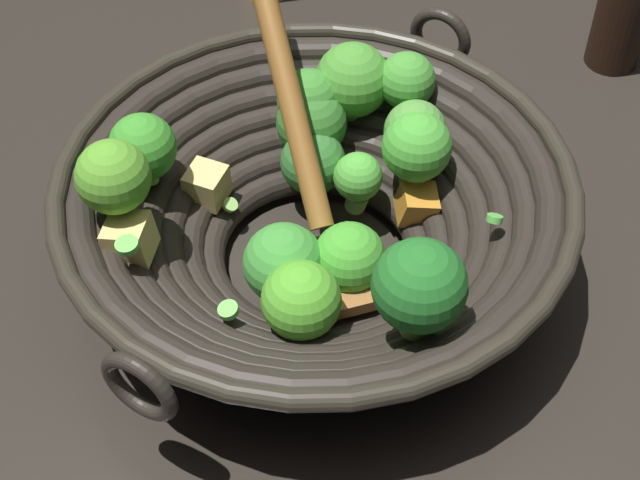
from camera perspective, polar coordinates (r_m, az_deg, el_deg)
name	(u,v)px	position (r m, az deg, el deg)	size (l,w,h in m)	color
ground_plane	(316,271)	(0.75, -0.26, -1.82)	(4.00, 4.00, 0.00)	#28231E
wok	(316,208)	(0.70, -0.26, 1.90)	(0.37, 0.41, 0.21)	black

